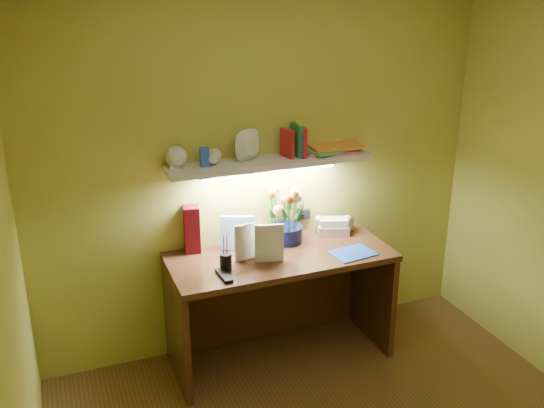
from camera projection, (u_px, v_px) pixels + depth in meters
The scene contains 13 objects.
desk at pixel (280, 307), 3.91m from camera, with size 1.40×0.60×0.75m, color #38200F.
flower_bouquet at pixel (286, 214), 3.90m from camera, with size 0.24×0.24×0.38m, color black, non-canonical shape.
telephone at pixel (333, 224), 4.08m from camera, with size 0.21×0.15×0.12m, color beige, non-canonical shape.
desk_clock at pixel (347, 224), 4.12m from camera, with size 0.09×0.04×0.09m, color #B7B6BB.
whisky_bottle at pixel (193, 231), 3.79m from camera, with size 0.07×0.07×0.27m, color #B24D07, non-canonical shape.
whisky_box at pixel (192, 229), 3.77m from camera, with size 0.10×0.10×0.30m, color #5D0811.
pen_cup at pixel (226, 256), 3.55m from camera, with size 0.07×0.07×0.17m, color black.
art_card at pixel (237, 233), 3.83m from camera, with size 0.22×0.04×0.22m, color silver, non-canonical shape.
tv_remote at pixel (224, 275), 3.49m from camera, with size 0.05×0.18×0.02m, color black.
blue_folder at pixel (353, 253), 3.79m from camera, with size 0.26×0.19×0.01m, color blue.
desk_book_a at pixel (235, 244), 3.64m from camera, with size 0.18×0.02×0.24m, color beige.
desk_book_b at pixel (255, 244), 3.63m from camera, with size 0.18×0.02×0.24m, color silver.
wall_shelf at pixel (271, 156), 3.74m from camera, with size 1.30×0.32×0.25m.
Camera 1 is at (-1.30, -1.98, 2.37)m, focal length 40.00 mm.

